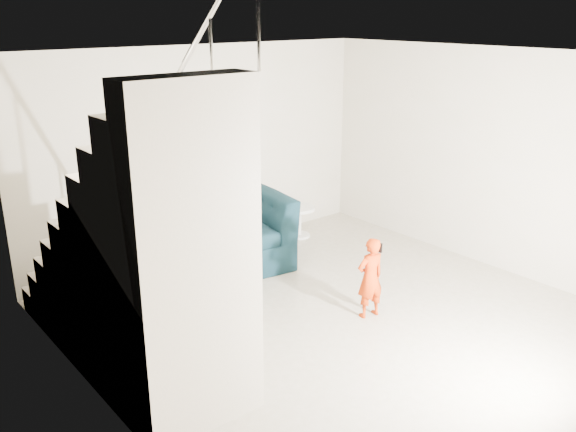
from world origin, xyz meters
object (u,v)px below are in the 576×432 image
object	(u,v)px
side_table	(299,217)
armchair	(228,232)
staircase	(142,275)
toddler	(370,278)

from	to	relation	value
side_table	armchair	bearing A→B (deg)	-170.53
staircase	side_table	bearing A→B (deg)	28.46
toddler	staircase	world-z (taller)	staircase
toddler	side_table	distance (m)	2.50
side_table	staircase	size ratio (longest dim) A/B	0.12
armchair	toddler	distance (m)	2.11
toddler	staircase	distance (m)	2.41
armchair	staircase	distance (m)	2.52
armchair	toddler	world-z (taller)	armchair
armchair	staircase	world-z (taller)	staircase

